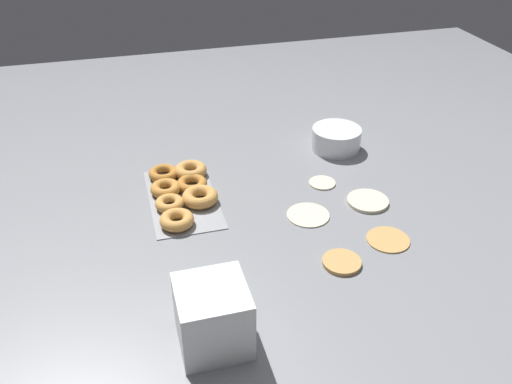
% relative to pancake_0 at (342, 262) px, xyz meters
% --- Properties ---
extents(ground_plane, '(3.00, 3.00, 0.00)m').
position_rel_pancake_0_xyz_m(ground_plane, '(-0.23, -0.06, -0.01)').
color(ground_plane, gray).
extents(pancake_0, '(0.10, 0.10, 0.01)m').
position_rel_pancake_0_xyz_m(pancake_0, '(0.00, 0.00, 0.00)').
color(pancake_0, tan).
rests_on(pancake_0, ground_plane).
extents(pancake_1, '(0.08, 0.08, 0.01)m').
position_rel_pancake_0_xyz_m(pancake_1, '(-0.37, 0.09, -0.00)').
color(pancake_1, beige).
rests_on(pancake_1, ground_plane).
extents(pancake_2, '(0.12, 0.12, 0.01)m').
position_rel_pancake_0_xyz_m(pancake_2, '(-0.23, 0.18, -0.00)').
color(pancake_2, beige).
rests_on(pancake_2, ground_plane).
extents(pancake_3, '(0.12, 0.12, 0.01)m').
position_rel_pancake_0_xyz_m(pancake_3, '(-0.22, -0.01, -0.00)').
color(pancake_3, beige).
rests_on(pancake_3, ground_plane).
extents(pancake_4, '(0.11, 0.11, 0.01)m').
position_rel_pancake_0_xyz_m(pancake_4, '(-0.06, 0.16, -0.00)').
color(pancake_4, tan).
rests_on(pancake_4, ground_plane).
extents(donut_tray, '(0.36, 0.19, 0.04)m').
position_rel_pancake_0_xyz_m(donut_tray, '(-0.41, -0.33, 0.01)').
color(donut_tray, '#93969B').
rests_on(donut_tray, ground_plane).
extents(batter_bowl, '(0.17, 0.17, 0.07)m').
position_rel_pancake_0_xyz_m(batter_bowl, '(-0.57, 0.22, 0.03)').
color(batter_bowl, white).
rests_on(batter_bowl, ground_plane).
extents(container_stack, '(0.14, 0.14, 0.15)m').
position_rel_pancake_0_xyz_m(container_stack, '(0.16, -0.36, 0.07)').
color(container_stack, white).
rests_on(container_stack, ground_plane).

